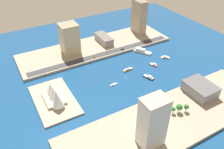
# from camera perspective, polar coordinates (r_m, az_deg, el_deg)

# --- Properties ---
(ground_plane) EXTENTS (440.00, 440.00, 0.00)m
(ground_plane) POSITION_cam_1_polar(r_m,az_deg,el_deg) (302.24, 3.52, -0.54)
(ground_plane) COLOR navy
(quay_west) EXTENTS (70.00, 240.00, 3.43)m
(quay_west) POSITION_cam_1_polar(r_m,az_deg,el_deg) (250.01, 14.62, -10.63)
(quay_west) COLOR #9E937F
(quay_west) RESTS_ON ground_plane
(quay_east) EXTENTS (70.00, 240.00, 3.43)m
(quay_east) POSITION_cam_1_polar(r_m,az_deg,el_deg) (366.97, -3.93, 6.76)
(quay_east) COLOR #9E937F
(quay_east) RESTS_ON ground_plane
(peninsula_point) EXTENTS (74.22, 42.89, 2.00)m
(peninsula_point) POSITION_cam_1_polar(r_m,az_deg,el_deg) (272.81, -14.16, -6.12)
(peninsula_point) COLOR #A89E89
(peninsula_point) RESTS_ON ground_plane
(road_strip) EXTENTS (11.55, 228.00, 0.15)m
(road_strip) POSITION_cam_1_polar(r_m,az_deg,el_deg) (345.08, -1.96, 5.18)
(road_strip) COLOR #38383D
(road_strip) RESTS_ON quay_east
(patrol_launch_navy) EXTENTS (15.92, 9.33, 4.01)m
(patrol_launch_navy) POSITION_cam_1_polar(r_m,az_deg,el_deg) (302.26, 9.08, -0.65)
(patrol_launch_navy) COLOR #1E284C
(patrol_launch_navy) RESTS_ON ground_plane
(yacht_sleek_gray) EXTENTS (10.94, 13.21, 3.60)m
(yacht_sleek_gray) POSITION_cam_1_polar(r_m,az_deg,el_deg) (349.05, 13.11, 4.15)
(yacht_sleek_gray) COLOR #999EA3
(yacht_sleek_gray) RESTS_ON ground_plane
(sailboat_small_white) EXTENTS (3.51, 10.84, 10.29)m
(sailboat_small_white) POSITION_cam_1_polar(r_m,az_deg,el_deg) (286.66, 0.38, -2.53)
(sailboat_small_white) COLOR white
(sailboat_small_white) RESTS_ON ground_plane
(tugboat_red) EXTENTS (12.70, 8.06, 3.83)m
(tugboat_red) POSITION_cam_1_polar(r_m,az_deg,el_deg) (328.46, 10.32, 2.40)
(tugboat_red) COLOR red
(tugboat_red) RESTS_ON ground_plane
(water_taxi_orange) EXTENTS (3.99, 15.85, 3.42)m
(water_taxi_orange) POSITION_cam_1_polar(r_m,az_deg,el_deg) (313.75, 3.98, 1.22)
(water_taxi_orange) COLOR orange
(water_taxi_orange) RESTS_ON ground_plane
(ferry_white_commuter) EXTENTS (27.21, 21.47, 6.36)m
(ferry_white_commuter) POSITION_cam_1_polar(r_m,az_deg,el_deg) (357.08, 7.44, 5.80)
(ferry_white_commuter) COLOR silver
(ferry_white_commuter) RESTS_ON ground_plane
(hotel_broad_white) EXTENTS (17.01, 23.16, 52.04)m
(hotel_broad_white) POSITION_cam_1_polar(r_m,az_deg,el_deg) (204.08, 10.03, -11.62)
(hotel_broad_white) COLOR silver
(hotel_broad_white) RESTS_ON quay_west
(carpark_squat_concrete) EXTENTS (40.29, 16.39, 11.18)m
(carpark_squat_concrete) POSITION_cam_1_polar(r_m,az_deg,el_deg) (376.00, -2.08, 8.83)
(carpark_squat_concrete) COLOR gray
(carpark_squat_concrete) RESTS_ON quay_east
(office_block_beige) EXTENTS (25.14, 25.51, 44.14)m
(office_block_beige) POSITION_cam_1_polar(r_m,az_deg,el_deg) (346.07, -10.50, 8.81)
(office_block_beige) COLOR #C6B793
(office_block_beige) RESTS_ON quay_east
(warehouse_low_gray) EXTENTS (35.74, 28.06, 12.85)m
(warehouse_low_gray) POSITION_cam_1_polar(r_m,az_deg,el_deg) (284.65, 21.05, -3.35)
(warehouse_low_gray) COLOR gray
(warehouse_low_gray) RESTS_ON quay_west
(apartment_midrise_tan) EXTENTS (27.86, 15.12, 55.77)m
(apartment_midrise_tan) POSITION_cam_1_polar(r_m,az_deg,el_deg) (404.93, 6.72, 14.06)
(apartment_midrise_tan) COLOR tan
(apartment_midrise_tan) RESTS_ON quay_east
(taxi_yellow_cab) EXTENTS (2.00, 4.62, 1.48)m
(taxi_yellow_cab) POSITION_cam_1_polar(r_m,az_deg,el_deg) (336.41, -4.51, 4.38)
(taxi_yellow_cab) COLOR black
(taxi_yellow_cab) RESTS_ON road_strip
(pickup_red) EXTENTS (1.87, 4.94, 1.53)m
(pickup_red) POSITION_cam_1_polar(r_m,az_deg,el_deg) (382.57, 8.07, 8.19)
(pickup_red) COLOR black
(pickup_red) RESTS_ON road_strip
(suv_black) EXTENTS (1.83, 5.12, 1.61)m
(suv_black) POSITION_cam_1_polar(r_m,az_deg,el_deg) (355.60, 2.62, 6.30)
(suv_black) COLOR black
(suv_black) RESTS_ON road_strip
(traffic_light_waterfront) EXTENTS (0.36, 0.36, 6.50)m
(traffic_light_waterfront) POSITION_cam_1_polar(r_m,az_deg,el_deg) (337.64, -1.29, 5.29)
(traffic_light_waterfront) COLOR black
(traffic_light_waterfront) RESTS_ON quay_east
(opera_landmark) EXTENTS (43.48, 21.41, 23.25)m
(opera_landmark) POSITION_cam_1_polar(r_m,az_deg,el_deg) (263.63, -14.23, -4.94)
(opera_landmark) COLOR #BCAD93
(opera_landmark) RESTS_ON peninsula_point
(park_tree_cluster) EXTENTS (9.69, 18.77, 10.46)m
(park_tree_cluster) POSITION_cam_1_polar(r_m,az_deg,el_deg) (252.46, 16.63, -7.84)
(park_tree_cluster) COLOR brown
(park_tree_cluster) RESTS_ON quay_west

